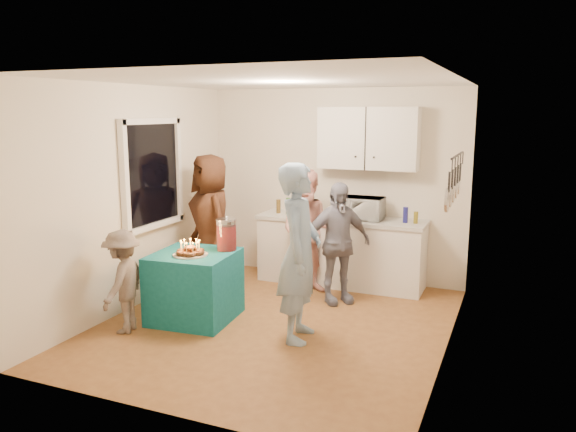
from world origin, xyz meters
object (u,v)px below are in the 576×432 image
at_px(microwave, 363,208).
at_px(child_near_left, 123,281).
at_px(woman_back_right, 337,243).
at_px(counter, 341,253).
at_px(party_table, 195,286).
at_px(man_birthday, 300,253).
at_px(punch_jar, 226,235).
at_px(woman_back_left, 211,222).
at_px(woman_back_center, 309,232).

xyz_separation_m(microwave, child_near_left, (-1.89, -2.47, -0.51)).
bearing_deg(woman_back_right, microwave, 38.26).
distance_m(counter, woman_back_right, 0.81).
relative_size(party_table, woman_back_right, 0.58).
bearing_deg(counter, microwave, 0.00).
xyz_separation_m(counter, woman_back_right, (0.18, -0.73, 0.31)).
xyz_separation_m(counter, man_birthday, (0.17, -1.93, 0.47)).
bearing_deg(punch_jar, man_birthday, -17.40).
xyz_separation_m(party_table, woman_back_left, (-0.42, 1.09, 0.50)).
bearing_deg(woman_back_right, punch_jar, 178.51).
relative_size(woman_back_center, woman_back_right, 1.07).
bearing_deg(man_birthday, counter, -5.00).
bearing_deg(woman_back_left, party_table, -29.96).
relative_size(counter, woman_back_left, 1.25).
height_order(man_birthday, woman_back_center, man_birthday).
relative_size(microwave, party_table, 0.62).
xyz_separation_m(microwave, woman_back_left, (-1.82, -0.79, -0.18)).
height_order(party_table, woman_back_left, woman_back_left).
relative_size(punch_jar, woman_back_right, 0.23).
relative_size(microwave, punch_jar, 1.54).
bearing_deg(child_near_left, microwave, 130.86).
bearing_deg(microwave, woman_back_right, -99.18).
xyz_separation_m(party_table, punch_jar, (0.27, 0.26, 0.55)).
xyz_separation_m(microwave, punch_jar, (-1.13, -1.61, -0.12)).
height_order(punch_jar, woman_back_right, woman_back_right).
xyz_separation_m(party_table, woman_back_center, (0.83, 1.40, 0.41)).
bearing_deg(party_table, punch_jar, 43.76).
height_order(microwave, punch_jar, microwave).
distance_m(man_birthday, woman_back_center, 1.53).
relative_size(party_table, woman_back_left, 0.48).
bearing_deg(woman_back_left, woman_back_center, 53.22).
xyz_separation_m(party_table, child_near_left, (-0.49, -0.60, 0.17)).
distance_m(party_table, child_near_left, 0.79).
relative_size(man_birthday, woman_back_left, 1.03).
height_order(microwave, child_near_left, microwave).
height_order(counter, microwave, microwave).
bearing_deg(child_near_left, woman_back_center, 134.84).
bearing_deg(microwave, punch_jar, -125.09).
distance_m(woman_back_left, child_near_left, 1.72).
bearing_deg(microwave, woman_back_center, -140.50).
bearing_deg(punch_jar, microwave, 55.02).
height_order(woman_back_left, woman_back_center, woman_back_left).
distance_m(man_birthday, child_near_left, 1.88).
relative_size(punch_jar, man_birthday, 0.19).
xyz_separation_m(counter, punch_jar, (-0.84, -1.61, 0.50)).
distance_m(punch_jar, woman_back_center, 1.28).
bearing_deg(man_birthday, microwave, -13.68).
distance_m(punch_jar, woman_back_right, 1.36).
bearing_deg(woman_back_center, counter, 40.32).
bearing_deg(counter, woman_back_center, -120.50).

